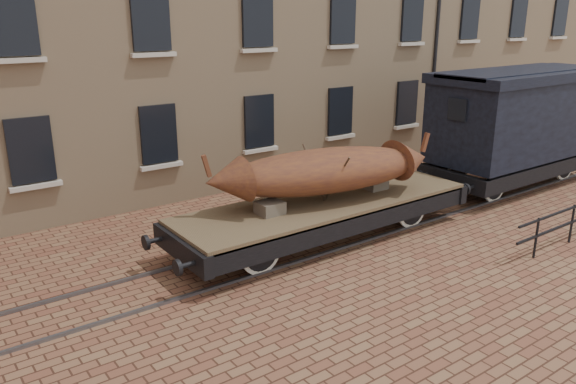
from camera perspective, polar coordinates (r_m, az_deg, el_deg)
ground at (r=14.66m, az=4.61°, el=-4.57°), size 90.00×90.00×0.00m
rail_track at (r=14.65m, az=4.61°, el=-4.46°), size 30.00×1.52×0.06m
flatcar_wagon at (r=14.19m, az=3.82°, el=-1.67°), size 8.99×2.44×1.36m
iron_boat at (r=13.86m, az=3.75°, el=2.19°), size 6.16×2.77×1.50m
goods_van at (r=19.93m, az=22.44°, el=7.31°), size 7.45×2.72×3.85m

